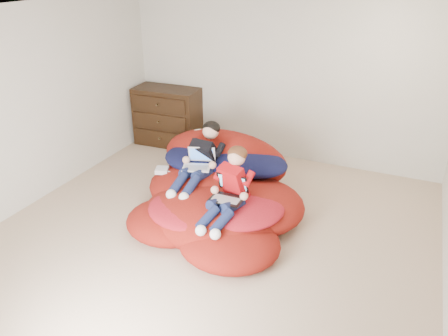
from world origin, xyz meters
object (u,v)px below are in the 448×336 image
at_px(dresser, 168,116).
at_px(older_boy, 202,156).
at_px(younger_boy, 230,186).
at_px(laptop_black, 229,192).
at_px(beanbag_pile, 218,193).
at_px(laptop_white, 199,162).

xyz_separation_m(dresser, older_boy, (1.46, -1.59, 0.18)).
bearing_deg(younger_boy, older_boy, 139.33).
height_order(dresser, laptop_black, dresser).
distance_m(dresser, beanbag_pile, 2.47).
height_order(beanbag_pile, laptop_black, beanbag_pile).
distance_m(beanbag_pile, laptop_white, 0.47).
height_order(older_boy, laptop_white, older_boy).
bearing_deg(laptop_white, laptop_black, -36.73).
distance_m(older_boy, laptop_white, 0.09).
xyz_separation_m(laptop_white, laptop_black, (0.62, -0.47, -0.06)).
bearing_deg(laptop_white, older_boy, 90.00).
bearing_deg(older_boy, dresser, 132.54).
distance_m(older_boy, laptop_black, 0.84).
height_order(beanbag_pile, laptop_white, laptop_white).
relative_size(laptop_white, laptop_black, 1.16).
bearing_deg(dresser, older_boy, -47.46).
bearing_deg(dresser, younger_boy, -45.59).
bearing_deg(laptop_black, dresser, 134.26).
relative_size(older_boy, younger_boy, 1.17).
bearing_deg(beanbag_pile, younger_boy, -50.24).
bearing_deg(younger_boy, beanbag_pile, 129.76).
bearing_deg(older_boy, younger_boy, -40.67).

